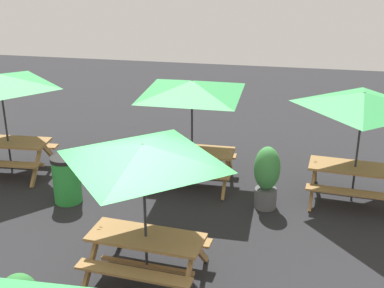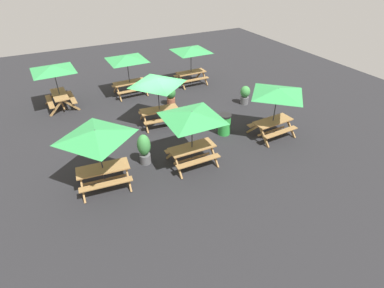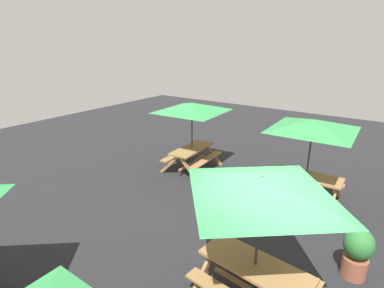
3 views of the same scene
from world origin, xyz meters
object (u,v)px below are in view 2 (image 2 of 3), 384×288
Objects in this scene: picnic_table_2 at (127,61)px; picnic_table_5 at (96,138)px; potted_plant_1 at (144,148)px; picnic_table_1 at (53,71)px; trash_bin_green at (224,124)px; picnic_table_6 at (158,85)px; picnic_table_3 at (191,52)px; potted_plant_2 at (245,94)px; picnic_table_0 at (192,119)px; potted_plant_0 at (171,96)px; picnic_table_4 at (277,95)px.

picnic_table_2 is 7.91m from picnic_table_5.
picnic_table_1 is at bearing -70.98° from potted_plant_1.
picnic_table_6 is at bearing -44.49° from trash_bin_green.
potted_plant_1 is at bearing 50.71° from picnic_table_3.
picnic_table_1 reaches higher than trash_bin_green.
picnic_table_5 is 2.38× the size of trash_bin_green.
picnic_table_3 is at bearing 176.99° from picnic_table_2.
picnic_table_1 is at bearing -24.42° from potted_plant_2.
trash_bin_green is at bearing 141.48° from picnic_table_6.
picnic_table_3 is 2.19× the size of potted_plant_1.
picnic_table_0 is at bearing -178.40° from picnic_table_5.
picnic_table_3 is 1.21× the size of picnic_table_5.
picnic_table_0 is 2.84× the size of potted_plant_0.
picnic_table_3 is at bearing -71.30° from potted_plant_2.
picnic_table_0 is 2.26m from potted_plant_1.
potted_plant_1 is (-2.31, 6.70, -1.30)m from picnic_table_1.
picnic_table_0 is 3.06m from trash_bin_green.
picnic_table_2 is 2.79× the size of potted_plant_2.
potted_plant_0 is (0.97, -3.83, 0.04)m from trash_bin_green.
potted_plant_1 is (3.00, 4.32, 0.15)m from potted_plant_0.
picnic_table_0 reaches higher than potted_plant_0.
picnic_table_2 is at bearing -56.47° from potted_plant_0.
picnic_table_0 is 1.21× the size of picnic_table_6.
picnic_table_1 reaches higher than potted_plant_1.
potted_plant_2 is (-6.62, -2.65, -0.14)m from potted_plant_1.
picnic_table_1 reaches higher than potted_plant_2.
picnic_table_5 is 4.76m from picnic_table_6.
picnic_table_3 is 7.14m from picnic_table_4.
picnic_table_0 is 7.50m from picnic_table_2.
trash_bin_green is 4.00m from potted_plant_1.
picnic_table_0 is 4.16m from picnic_table_4.
picnic_table_3 is (-7.62, 0.19, 0.00)m from picnic_table_1.
picnic_table_6 is at bearing -90.57° from picnic_table_0.
potted_plant_0 is at bearing 122.48° from picnic_table_2.
potted_plant_2 is (-5.17, 4.00, -1.44)m from picnic_table_2.
picnic_table_5 is 2.35× the size of potted_plant_0.
potted_plant_2 is (-4.97, -3.50, -1.44)m from picnic_table_0.
picnic_table_2 is 3.86m from picnic_table_3.
picnic_table_6 is 2.38× the size of trash_bin_green.
potted_plant_1 is at bearing -155.10° from picnic_table_5.
trash_bin_green is at bearing -33.68° from picnic_table_4.
picnic_table_2 is 6.93m from potted_plant_1.
trash_bin_green is (-2.32, -1.33, -1.49)m from picnic_table_0.
picnic_table_5 reaches higher than potted_plant_2.
trash_bin_green is at bearing -163.31° from picnic_table_5.
picnic_table_1 is 1.21× the size of picnic_table_6.
picnic_table_1 and picnic_table_5 have the same top height.
picnic_table_1 is 9.91m from potted_plant_2.
picnic_table_5 reaches higher than potted_plant_1.
picnic_table_0 is at bearing 29.93° from trash_bin_green.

